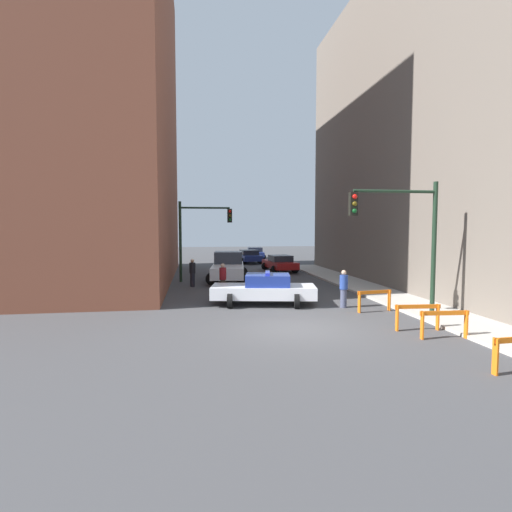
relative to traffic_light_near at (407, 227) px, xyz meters
name	(u,v)px	position (x,y,z in m)	size (l,w,h in m)	color
ground_plane	(297,329)	(-4.73, -1.22, -3.53)	(120.00, 120.00, 0.00)	#424244
sidewalk_right	(459,321)	(1.47, -1.22, -3.47)	(2.40, 44.00, 0.12)	#B2ADA3
building_corner_left	(56,104)	(-16.73, 12.78, 7.77)	(14.00, 20.00, 22.60)	brown
building_right	(487,121)	(8.67, 6.78, 6.15)	(12.00, 28.00, 19.35)	#6B6056
traffic_light_near	(407,227)	(0.00, 0.00, 0.00)	(3.64, 0.35, 5.20)	black
traffic_light_far	(197,230)	(-8.03, 11.63, -0.13)	(3.44, 0.35, 5.20)	black
police_car	(264,289)	(-5.09, 3.25, -2.81)	(4.95, 2.88, 1.52)	white
white_truck	(228,267)	(-6.05, 11.60, -2.62)	(3.02, 5.59, 1.90)	silver
parked_car_near	(280,263)	(-1.45, 16.74, -2.86)	(2.56, 4.46, 1.31)	maroon
parked_car_mid	(249,256)	(-2.90, 24.68, -2.86)	(2.56, 4.46, 1.31)	navy
parked_car_far	(255,253)	(-1.53, 29.88, -2.86)	(2.45, 4.40, 1.31)	navy
pedestrian_crossing	(223,279)	(-6.79, 6.11, -2.67)	(0.48, 0.48, 1.66)	#382D23
pedestrian_corner	(192,272)	(-8.37, 9.36, -2.67)	(0.47, 0.47, 1.66)	black
pedestrian_sidewalk	(344,288)	(-1.75, 2.07, -2.67)	(0.49, 0.49, 1.66)	#474C66
barrier_mid	(444,320)	(-0.44, -3.17, -2.91)	(1.60, 0.28, 0.90)	orange
barrier_back	(418,313)	(-0.71, -2.08, -2.91)	(1.60, 0.27, 0.90)	orange
barrier_corner	(375,297)	(-0.80, 1.03, -2.91)	(1.59, 0.37, 0.90)	orange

